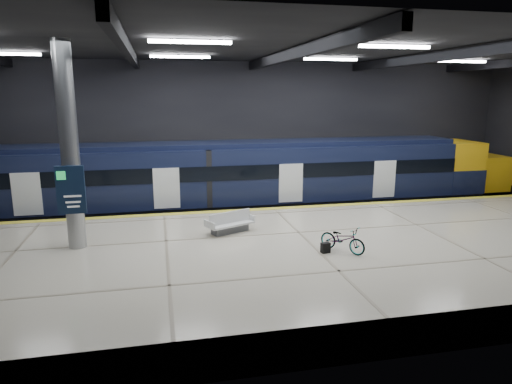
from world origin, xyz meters
name	(u,v)px	position (x,y,z in m)	size (l,w,h in m)	color
ground	(291,251)	(0.00, 0.00, 0.00)	(30.00, 30.00, 0.00)	black
room_shell	(293,109)	(0.00, 0.00, 5.72)	(30.10, 16.10, 8.05)	black
platform	(311,259)	(0.00, -2.50, 0.55)	(30.00, 11.00, 1.10)	beige
safety_strip	(274,208)	(0.00, 2.75, 1.11)	(30.00, 0.40, 0.01)	yellow
rails	(261,215)	(0.00, 5.50, 0.08)	(30.00, 1.52, 0.16)	gray
train	(261,178)	(-0.03, 5.50, 2.06)	(29.40, 2.84, 3.79)	black
bench	(230,225)	(-2.58, -0.46, 1.39)	(2.00, 1.45, 0.82)	#595B60
bicycle	(343,239)	(0.77, -3.40, 1.54)	(0.58, 1.66, 0.87)	#99999E
pannier_bag	(325,248)	(0.17, -3.40, 1.28)	(0.30, 0.18, 0.35)	black
info_column	(70,150)	(-8.00, -1.03, 4.46)	(0.90, 0.78, 6.90)	#9EA0A5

